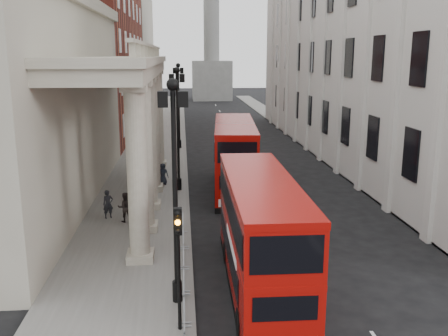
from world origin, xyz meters
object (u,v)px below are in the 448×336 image
at_px(lamp_post_north, 179,100).
at_px(pedestrian_a, 108,204).
at_px(bus_far, 235,155).
at_px(pedestrian_c, 163,174).
at_px(monument_column, 211,21).
at_px(lamp_post_south, 175,178).
at_px(lamp_post_mid, 178,121).
at_px(pedestrian_b, 125,207).
at_px(traffic_light, 178,247).
at_px(bus_near, 260,232).

relative_size(lamp_post_north, pedestrian_a, 5.11).
relative_size(bus_far, pedestrian_c, 7.18).
xyz_separation_m(monument_column, bus_far, (-2.74, -71.90, -13.51)).
height_order(lamp_post_south, lamp_post_mid, same).
bearing_deg(lamp_post_south, pedestrian_b, 107.31).
bearing_deg(monument_column, traffic_light, -94.13).
relative_size(lamp_post_north, bus_far, 0.75).
height_order(lamp_post_mid, pedestrian_b, lamp_post_mid).
relative_size(lamp_post_south, bus_far, 0.75).
height_order(lamp_post_south, bus_far, lamp_post_south).
xyz_separation_m(lamp_post_mid, bus_near, (3.32, -14.84, -2.55)).
height_order(lamp_post_north, pedestrian_c, lamp_post_north).
bearing_deg(bus_far, pedestrian_c, 168.92).
distance_m(lamp_post_south, lamp_post_mid, 16.00).
xyz_separation_m(lamp_post_mid, pedestrian_c, (-1.14, 1.50, -4.02)).
distance_m(traffic_light, pedestrian_b, 12.09).
distance_m(lamp_post_north, bus_far, 16.54).
relative_size(bus_near, pedestrian_c, 6.76).
xyz_separation_m(monument_column, lamp_post_south, (-6.60, -88.00, -11.07)).
bearing_deg(lamp_post_north, bus_far, -76.36).
bearing_deg(monument_column, lamp_post_north, -96.72).
distance_m(monument_column, traffic_light, 91.17).
distance_m(bus_near, pedestrian_c, 16.99).
relative_size(lamp_post_south, lamp_post_mid, 1.00).
bearing_deg(monument_column, pedestrian_a, -97.75).
height_order(lamp_post_north, bus_far, lamp_post_north).
relative_size(lamp_post_mid, pedestrian_b, 4.95).
height_order(bus_near, pedestrian_c, bus_near).
xyz_separation_m(monument_column, lamp_post_north, (-6.60, -56.00, -11.07)).
height_order(pedestrian_b, pedestrian_c, pedestrian_b).
relative_size(monument_column, bus_far, 4.87).
xyz_separation_m(pedestrian_b, pedestrian_c, (1.81, 8.02, -0.06)).
relative_size(pedestrian_b, pedestrian_c, 1.08).
height_order(lamp_post_mid, bus_near, lamp_post_mid).
xyz_separation_m(lamp_post_south, traffic_light, (0.10, -2.02, -1.80)).
bearing_deg(monument_column, bus_far, -92.18).
bearing_deg(lamp_post_south, bus_far, 76.52).
bearing_deg(lamp_post_north, lamp_post_south, -90.00).
xyz_separation_m(monument_column, pedestrian_a, (-10.58, -77.78, -15.05)).
bearing_deg(lamp_post_south, lamp_post_mid, 90.00).
xyz_separation_m(bus_near, pedestrian_a, (-7.31, 9.05, -1.42)).
bearing_deg(pedestrian_b, traffic_light, 93.31).
bearing_deg(lamp_post_mid, traffic_light, -89.68).
relative_size(traffic_light, bus_near, 0.41).
bearing_deg(pedestrian_c, monument_column, 69.59).
distance_m(monument_column, pedestrian_b, 80.51).
height_order(lamp_post_north, pedestrian_a, lamp_post_north).
bearing_deg(lamp_post_mid, pedestrian_b, -114.38).
distance_m(lamp_post_south, lamp_post_north, 32.00).
distance_m(lamp_post_north, pedestrian_b, 23.05).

